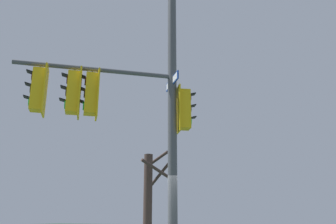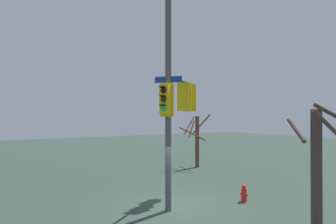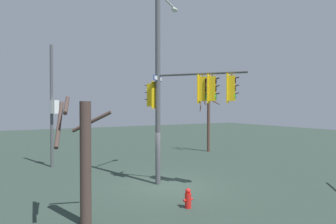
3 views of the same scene
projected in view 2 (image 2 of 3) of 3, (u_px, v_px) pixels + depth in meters
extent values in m
plane|color=#2C3C33|center=(176.00, 207.00, 12.56)|extent=(80.00, 80.00, 0.00)
cylinder|color=#4C4F54|center=(168.00, 87.00, 12.13)|extent=(0.25, 0.25, 9.64)
cylinder|color=#4C4F54|center=(184.00, 81.00, 14.11)|extent=(2.76, 3.30, 0.12)
cube|color=yellow|center=(184.00, 97.00, 14.20)|extent=(0.47, 0.46, 1.10)
cube|color=yellow|center=(183.00, 97.00, 14.04)|extent=(0.45, 0.39, 1.30)
cylinder|color=#2F0403|center=(185.00, 90.00, 14.36)|extent=(0.19, 0.17, 0.22)
cube|color=black|center=(186.00, 87.00, 14.43)|extent=(0.26, 0.26, 0.06)
cylinder|color=#352504|center=(185.00, 97.00, 14.36)|extent=(0.19, 0.17, 0.22)
cube|color=black|center=(186.00, 95.00, 14.43)|extent=(0.26, 0.26, 0.06)
cylinder|color=#19D147|center=(185.00, 104.00, 14.35)|extent=(0.19, 0.17, 0.22)
cube|color=black|center=(186.00, 102.00, 14.42)|extent=(0.26, 0.26, 0.06)
cylinder|color=#4C4F54|center=(184.00, 83.00, 14.20)|extent=(0.04, 0.04, 0.15)
cube|color=yellow|center=(187.00, 97.00, 14.63)|extent=(0.47, 0.46, 1.10)
cube|color=yellow|center=(186.00, 97.00, 14.47)|extent=(0.46, 0.38, 1.30)
cylinder|color=#2F0403|center=(188.00, 90.00, 14.78)|extent=(0.19, 0.16, 0.22)
cube|color=black|center=(188.00, 88.00, 14.85)|extent=(0.26, 0.26, 0.06)
cylinder|color=#352504|center=(188.00, 98.00, 14.78)|extent=(0.19, 0.16, 0.22)
cube|color=black|center=(188.00, 95.00, 14.85)|extent=(0.26, 0.26, 0.06)
cylinder|color=#19D147|center=(188.00, 105.00, 14.78)|extent=(0.19, 0.16, 0.22)
cube|color=black|center=(188.00, 102.00, 14.85)|extent=(0.26, 0.26, 0.06)
cylinder|color=#4C4F54|center=(187.00, 84.00, 14.63)|extent=(0.04, 0.04, 0.15)
cube|color=yellow|center=(192.00, 98.00, 15.43)|extent=(0.47, 0.46, 1.10)
cube|color=yellow|center=(191.00, 98.00, 15.27)|extent=(0.45, 0.39, 1.30)
cylinder|color=#2F0403|center=(192.00, 92.00, 15.59)|extent=(0.19, 0.16, 0.22)
cube|color=black|center=(193.00, 89.00, 15.66)|extent=(0.26, 0.26, 0.06)
cylinder|color=#352504|center=(192.00, 98.00, 15.59)|extent=(0.19, 0.16, 0.22)
cube|color=black|center=(193.00, 96.00, 15.66)|extent=(0.26, 0.26, 0.06)
cylinder|color=#19D147|center=(192.00, 105.00, 15.58)|extent=(0.19, 0.16, 0.22)
cube|color=black|center=(193.00, 103.00, 15.66)|extent=(0.26, 0.26, 0.06)
cylinder|color=#4C4F54|center=(192.00, 86.00, 15.44)|extent=(0.04, 0.04, 0.15)
cube|color=yellow|center=(165.00, 100.00, 11.80)|extent=(0.47, 0.45, 1.10)
cube|color=yellow|center=(167.00, 100.00, 11.96)|extent=(0.48, 0.35, 1.30)
cylinder|color=#2F0403|center=(163.00, 90.00, 11.66)|extent=(0.20, 0.15, 0.22)
cube|color=black|center=(163.00, 87.00, 11.59)|extent=(0.26, 0.25, 0.06)
cylinder|color=#352504|center=(163.00, 99.00, 11.65)|extent=(0.20, 0.15, 0.22)
cube|color=black|center=(163.00, 96.00, 11.59)|extent=(0.26, 0.25, 0.06)
cylinder|color=#19D147|center=(163.00, 108.00, 11.65)|extent=(0.20, 0.15, 0.22)
cube|color=black|center=(163.00, 105.00, 11.58)|extent=(0.26, 0.25, 0.06)
cube|color=navy|center=(168.00, 79.00, 12.13)|extent=(0.84, 0.76, 0.24)
cube|color=white|center=(168.00, 80.00, 12.15)|extent=(0.75, 0.68, 0.18)
cylinder|color=red|center=(244.00, 195.00, 13.38)|extent=(0.24, 0.24, 0.55)
sphere|color=red|center=(244.00, 187.00, 13.38)|extent=(0.20, 0.20, 0.20)
cylinder|color=red|center=(246.00, 195.00, 13.26)|extent=(0.10, 0.09, 0.09)
cylinder|color=red|center=(242.00, 194.00, 13.50)|extent=(0.10, 0.09, 0.09)
cylinder|color=brown|center=(197.00, 142.00, 22.14)|extent=(0.29, 0.29, 3.62)
cylinder|color=brown|center=(192.00, 134.00, 21.28)|extent=(1.72, 1.15, 0.93)
cylinder|color=brown|center=(189.00, 125.00, 22.53)|extent=(0.64, 1.30, 1.27)
cylinder|color=brown|center=(192.00, 129.00, 22.35)|extent=(0.56, 0.85, 1.14)
cylinder|color=brown|center=(201.00, 125.00, 22.77)|extent=(1.35, 0.83, 1.56)
cylinder|color=#44332E|center=(316.00, 170.00, 10.06)|extent=(0.35, 0.35, 3.92)
cylinder|color=#44332E|center=(296.00, 130.00, 10.09)|extent=(1.22, 0.83, 0.75)
cylinder|color=#44332E|center=(335.00, 132.00, 9.32)|extent=(0.56, 1.61, 1.39)
cylinder|color=#44332E|center=(330.00, 113.00, 9.54)|extent=(0.41, 1.17, 0.60)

